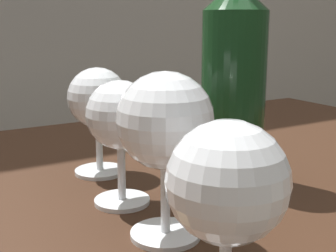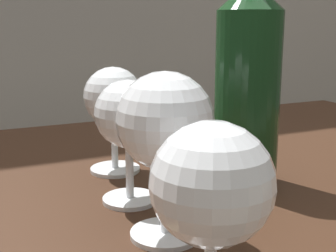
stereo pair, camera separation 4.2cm
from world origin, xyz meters
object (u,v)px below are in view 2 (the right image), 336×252
wine_glass_merlot (168,123)px  wine_glass_rose (113,99)px  wine_glass_pinot (212,188)px  wine_bottle (248,80)px  wine_glass_amber (131,118)px

wine_glass_merlot → wine_glass_rose: 0.21m
wine_glass_pinot → wine_bottle: 0.27m
wine_glass_pinot → wine_glass_merlot: (0.02, 0.11, 0.02)m
wine_glass_rose → wine_glass_amber: bearing=-98.6°
wine_glass_pinot → wine_glass_rose: (0.04, 0.32, 0.01)m
wine_glass_pinot → wine_glass_amber: bearing=84.9°
wine_glass_merlot → wine_glass_amber: size_ratio=1.13×
wine_glass_pinot → wine_glass_merlot: bearing=80.4°
wine_glass_merlot → wine_glass_amber: bearing=90.1°
wine_glass_merlot → wine_bottle: (0.15, 0.10, 0.02)m
wine_glass_merlot → wine_glass_rose: bearing=85.4°
wine_glass_pinot → wine_bottle: bearing=50.8°
wine_glass_rose → wine_bottle: bearing=-39.7°
wine_glass_merlot → wine_bottle: size_ratio=0.48×
wine_glass_pinot → wine_glass_amber: wine_glass_amber is taller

